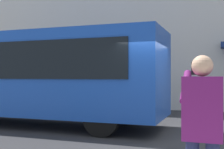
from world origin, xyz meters
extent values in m
plane|color=#2B2B2D|center=(0.00, 0.00, 0.00)|extent=(60.00, 60.00, 0.00)
cube|color=#1947AD|center=(4.76, -0.54, 1.70)|extent=(9.00, 2.50, 2.60)
cube|color=black|center=(4.76, 0.72, 2.10)|extent=(7.60, 0.06, 1.10)
cylinder|color=black|center=(1.76, -1.64, 0.50)|extent=(1.00, 0.28, 1.00)
cylinder|color=black|center=(1.76, 0.56, 0.50)|extent=(1.00, 0.28, 1.00)
cube|color=#6B1960|center=(-1.06, 4.83, 1.30)|extent=(0.40, 0.24, 0.66)
sphere|color=#D8A884|center=(-1.06, 4.83, 1.74)|extent=(0.22, 0.22, 0.22)
cylinder|color=#6B1960|center=(-0.88, 4.67, 1.52)|extent=(0.09, 0.48, 0.37)
cube|color=black|center=(-0.96, 4.53, 1.72)|extent=(0.07, 0.01, 0.14)
camera|label=1|loc=(-1.23, 8.05, 1.63)|focal=48.03mm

